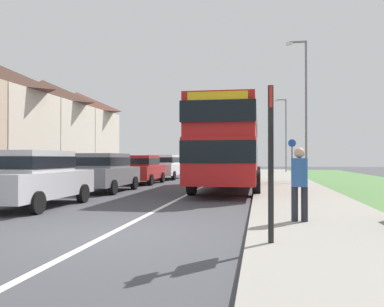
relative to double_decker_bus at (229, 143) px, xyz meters
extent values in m
plane|color=#424247|center=(-1.45, -11.18, -2.14)|extent=(120.00, 120.00, 0.00)
cube|color=silver|center=(-1.45, -3.18, -2.14)|extent=(0.14, 60.00, 0.01)
cube|color=gray|center=(2.75, -5.18, -2.08)|extent=(3.20, 68.00, 0.12)
cube|color=red|center=(0.00, 0.00, -0.82)|extent=(2.50, 10.46, 1.65)
cube|color=red|center=(0.00, 0.00, 0.78)|extent=(2.45, 10.25, 1.55)
cube|color=black|center=(0.00, 0.00, -0.49)|extent=(2.52, 10.51, 0.76)
cube|color=black|center=(0.00, 0.00, 0.86)|extent=(2.52, 10.51, 0.72)
cube|color=gold|center=(0.00, -5.18, 1.28)|extent=(2.00, 0.08, 0.44)
cylinder|color=black|center=(-1.25, 3.24, -1.64)|extent=(0.30, 1.00, 1.00)
cylinder|color=black|center=(1.25, 3.24, -1.64)|extent=(0.30, 1.00, 1.00)
cylinder|color=black|center=(-1.25, -2.88, -1.64)|extent=(0.30, 1.00, 1.00)
cylinder|color=black|center=(1.25, -2.88, -1.64)|extent=(0.30, 1.00, 1.00)
cube|color=#B7B7BC|center=(-5.16, -7.44, -1.47)|extent=(1.80, 4.37, 0.75)
cube|color=#B7B7BC|center=(-5.16, -7.66, -0.79)|extent=(1.58, 2.41, 0.61)
cube|color=black|center=(-5.16, -7.66, -0.82)|extent=(1.62, 2.43, 0.34)
cylinder|color=black|center=(-6.04, -6.08, -1.84)|extent=(0.20, 0.60, 0.60)
cylinder|color=black|center=(-4.28, -6.08, -1.84)|extent=(0.20, 0.60, 0.60)
cylinder|color=black|center=(-4.28, -8.79, -1.84)|extent=(0.20, 0.60, 0.60)
cube|color=slate|center=(-5.15, -2.01, -1.47)|extent=(1.73, 4.34, 0.74)
cube|color=slate|center=(-5.15, -2.23, -0.80)|extent=(1.52, 2.39, 0.60)
cube|color=black|center=(-5.15, -2.23, -0.83)|extent=(1.56, 2.41, 0.34)
cylinder|color=black|center=(-5.99, -0.67, -1.84)|extent=(0.20, 0.60, 0.60)
cylinder|color=black|center=(-4.30, -0.67, -1.84)|extent=(0.20, 0.60, 0.60)
cylinder|color=black|center=(-5.99, -3.36, -1.84)|extent=(0.20, 0.60, 0.60)
cylinder|color=black|center=(-4.30, -3.36, -1.84)|extent=(0.20, 0.60, 0.60)
cube|color=#B21E1E|center=(-5.15, 3.28, -1.49)|extent=(1.78, 4.04, 0.71)
cube|color=#B21E1E|center=(-5.15, 3.08, -0.84)|extent=(1.57, 2.22, 0.58)
cube|color=black|center=(-5.15, 3.08, -0.87)|extent=(1.60, 2.24, 0.32)
cylinder|color=black|center=(-6.02, 4.53, -1.84)|extent=(0.20, 0.60, 0.60)
cylinder|color=black|center=(-4.28, 4.53, -1.84)|extent=(0.20, 0.60, 0.60)
cylinder|color=black|center=(-6.02, 2.03, -1.84)|extent=(0.20, 0.60, 0.60)
cylinder|color=black|center=(-4.28, 2.03, -1.84)|extent=(0.20, 0.60, 0.60)
cube|color=silver|center=(-5.00, 8.38, -1.47)|extent=(1.79, 4.45, 0.74)
cube|color=silver|center=(-5.00, 8.16, -0.80)|extent=(1.57, 2.45, 0.61)
cube|color=black|center=(-5.00, 8.16, -0.83)|extent=(1.61, 2.47, 0.34)
cylinder|color=black|center=(-5.87, 9.76, -1.84)|extent=(0.20, 0.60, 0.60)
cylinder|color=black|center=(-4.12, 9.76, -1.84)|extent=(0.20, 0.60, 0.60)
cylinder|color=black|center=(-5.87, 7.00, -1.84)|extent=(0.20, 0.60, 0.60)
cylinder|color=black|center=(-4.12, 7.00, -1.84)|extent=(0.20, 0.60, 0.60)
cylinder|color=#23232D|center=(2.10, -9.59, -1.72)|extent=(0.14, 0.14, 0.85)
cylinder|color=#23232D|center=(2.30, -9.59, -1.72)|extent=(0.14, 0.14, 0.85)
cylinder|color=#2D599E|center=(2.20, -9.59, -0.99)|extent=(0.34, 0.34, 0.60)
sphere|color=tan|center=(2.20, -9.59, -0.58)|extent=(0.22, 0.22, 0.22)
cylinder|color=black|center=(1.55, -11.83, -0.84)|extent=(0.09, 0.09, 2.60)
cube|color=red|center=(1.55, -11.83, 0.26)|extent=(0.04, 0.44, 0.32)
cube|color=black|center=(1.55, -11.81, -0.59)|extent=(0.06, 0.52, 0.68)
cylinder|color=slate|center=(3.21, 5.30, -1.09)|extent=(0.08, 0.08, 2.10)
cylinder|color=blue|center=(3.21, 5.30, 0.16)|extent=(0.44, 0.03, 0.44)
cylinder|color=slate|center=(3.90, 4.41, 1.81)|extent=(0.12, 0.12, 7.91)
cube|color=slate|center=(3.45, 4.41, 5.72)|extent=(0.90, 0.10, 0.10)
cube|color=silver|center=(3.00, 4.41, 5.65)|extent=(0.36, 0.20, 0.14)
cylinder|color=slate|center=(3.86, 20.85, 1.40)|extent=(0.12, 0.12, 7.07)
cube|color=slate|center=(3.41, 20.85, 4.88)|extent=(0.90, 0.10, 0.10)
cube|color=silver|center=(2.96, 20.85, 4.81)|extent=(0.36, 0.20, 0.14)
cube|color=beige|center=(-15.00, 9.82, 0.65)|extent=(6.07, 5.64, 5.57)
pyramid|color=#4C3328|center=(-15.00, 9.82, 4.35)|extent=(6.07, 5.64, 1.84)
cube|color=beige|center=(-15.00, 15.57, 0.65)|extent=(6.07, 5.64, 5.57)
pyramid|color=brown|center=(-15.00, 15.57, 4.35)|extent=(6.07, 5.64, 1.84)
camera|label=1|loc=(1.37, -18.23, -0.69)|focal=37.30mm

